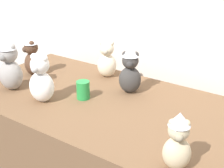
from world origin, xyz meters
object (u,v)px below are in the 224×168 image
teddy_bear_snow (41,80)px  party_cup_green (83,90)px  teddy_bear_charcoal (130,70)px  teddy_bear_cocoa (32,56)px  teddy_bear_ash (9,64)px  teddy_bear_sand (178,142)px  display_table (112,158)px  teddy_bear_cream (107,60)px

teddy_bear_snow → party_cup_green: bearing=31.8°
teddy_bear_snow → party_cup_green: teddy_bear_snow is taller
teddy_bear_charcoal → teddy_bear_cocoa: size_ratio=1.05×
teddy_bear_snow → teddy_bear_ash: bearing=165.9°
teddy_bear_sand → party_cup_green: (-0.74, 0.30, -0.07)m
party_cup_green → display_table: bearing=15.4°
teddy_bear_cream → teddy_bear_sand: size_ratio=1.00×
teddy_bear_sand → party_cup_green: 0.80m
teddy_bear_snow → display_table: bearing=19.6°
display_table → teddy_bear_cream: 0.66m
teddy_bear_charcoal → teddy_bear_sand: size_ratio=1.17×
teddy_bear_cocoa → party_cup_green: teddy_bear_cocoa is taller
teddy_bear_sand → party_cup_green: teddy_bear_sand is taller
teddy_bear_ash → teddy_bear_snow: 0.29m
teddy_bear_ash → party_cup_green: 0.50m
teddy_bear_cream → teddy_bear_sand: bearing=-63.9°
teddy_bear_cocoa → teddy_bear_ash: bearing=-42.0°
teddy_bear_sand → display_table: bearing=120.8°
teddy_bear_snow → teddy_bear_cocoa: (-0.37, 0.27, 0.01)m
teddy_bear_ash → display_table: bearing=8.2°
teddy_bear_snow → teddy_bear_charcoal: teddy_bear_charcoal is taller
display_table → teddy_bear_snow: 0.67m
teddy_bear_ash → party_cup_green: (0.46, 0.15, -0.11)m
display_table → teddy_bear_cocoa: teddy_bear_cocoa is taller
teddy_bear_charcoal → teddy_bear_cream: teddy_bear_charcoal is taller
display_table → party_cup_green: size_ratio=17.52×
teddy_bear_ash → teddy_bear_cocoa: bearing=98.3°
teddy_bear_ash → teddy_bear_cocoa: 0.27m
display_table → teddy_bear_sand: bearing=-31.6°
party_cup_green → teddy_bear_cocoa: bearing=169.6°
teddy_bear_snow → teddy_bear_cream: (0.08, 0.54, -0.01)m
party_cup_green → teddy_bear_charcoal: bearing=52.0°
teddy_bear_cocoa → party_cup_green: size_ratio=2.63×
teddy_bear_snow → teddy_bear_sand: (0.91, -0.13, -0.01)m
teddy_bear_ash → teddy_bear_charcoal: bearing=21.6°
teddy_bear_ash → teddy_bear_charcoal: (0.64, 0.39, -0.02)m
teddy_bear_ash → teddy_bear_snow: bearing=-11.8°
display_table → teddy_bear_snow: size_ratio=6.61×
party_cup_green → teddy_bear_sand: bearing=-21.9°
teddy_bear_sand → party_cup_green: bearing=130.5°
teddy_bear_ash → party_cup_green: bearing=9.0°
teddy_bear_charcoal → teddy_bear_cream: 0.31m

